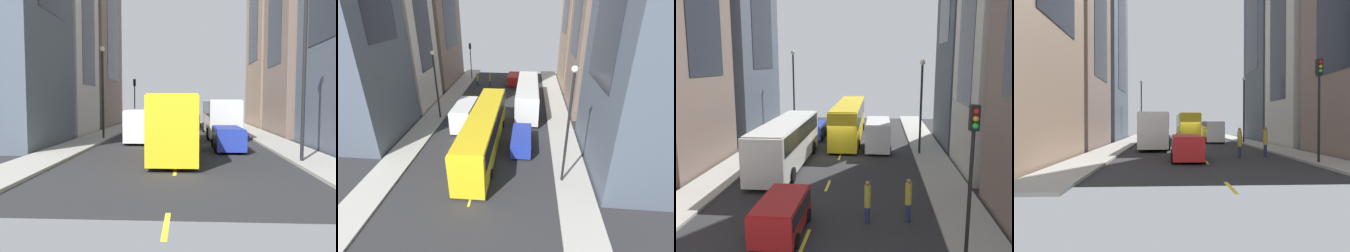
# 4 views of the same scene
# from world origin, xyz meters

# --- Properties ---
(ground_plane) EXTENTS (41.29, 41.29, 0.00)m
(ground_plane) POSITION_xyz_m (0.00, 0.00, 0.00)
(ground_plane) COLOR #28282B
(sidewalk_west) EXTENTS (2.65, 44.00, 0.15)m
(sidewalk_west) POSITION_xyz_m (-7.32, 0.00, 0.07)
(sidewalk_west) COLOR #9E9B93
(sidewalk_west) RESTS_ON ground
(sidewalk_east) EXTENTS (2.65, 44.00, 0.15)m
(sidewalk_east) POSITION_xyz_m (7.32, 0.00, 0.07)
(sidewalk_east) COLOR #9E9B93
(sidewalk_east) RESTS_ON ground
(lane_stripe_1) EXTENTS (0.16, 2.00, 0.01)m
(lane_stripe_1) POSITION_xyz_m (0.00, -14.00, 0.01)
(lane_stripe_1) COLOR yellow
(lane_stripe_1) RESTS_ON ground
(lane_stripe_2) EXTENTS (0.16, 2.00, 0.01)m
(lane_stripe_2) POSITION_xyz_m (0.00, -7.00, 0.01)
(lane_stripe_2) COLOR yellow
(lane_stripe_2) RESTS_ON ground
(lane_stripe_3) EXTENTS (0.16, 2.00, 0.01)m
(lane_stripe_3) POSITION_xyz_m (0.00, 0.00, 0.01)
(lane_stripe_3) COLOR yellow
(lane_stripe_3) RESTS_ON ground
(lane_stripe_4) EXTENTS (0.16, 2.00, 0.01)m
(lane_stripe_4) POSITION_xyz_m (0.00, 7.00, 0.01)
(lane_stripe_4) COLOR yellow
(lane_stripe_4) RESTS_ON ground
(lane_stripe_5) EXTENTS (0.16, 2.00, 0.01)m
(lane_stripe_5) POSITION_xyz_m (0.00, 14.00, 0.01)
(lane_stripe_5) COLOR yellow
(lane_stripe_5) RESTS_ON ground
(lane_stripe_6) EXTENTS (0.16, 2.00, 0.01)m
(lane_stripe_6) POSITION_xyz_m (0.00, 21.00, 0.01)
(lane_stripe_6) COLOR yellow
(lane_stripe_6) RESTS_ON ground
(city_bus_white) EXTENTS (2.81, 11.98, 3.35)m
(city_bus_white) POSITION_xyz_m (-3.60, -2.88, 2.01)
(city_bus_white) COLOR silver
(city_bus_white) RESTS_ON ground
(streetcar_yellow) EXTENTS (2.70, 14.33, 3.59)m
(streetcar_yellow) POSITION_xyz_m (0.14, 7.37, 2.13)
(streetcar_yellow) COLOR yellow
(streetcar_yellow) RESTS_ON ground
(delivery_van_white) EXTENTS (2.26, 5.27, 2.58)m
(delivery_van_white) POSITION_xyz_m (3.04, 2.89, 1.51)
(delivery_van_white) COLOR white
(delivery_van_white) RESTS_ON ground
(car_red_0) EXTENTS (2.07, 4.04, 1.63)m
(car_red_0) POSITION_xyz_m (-1.17, -13.39, 0.96)
(car_red_0) COLOR red
(car_red_0) RESTS_ON ground
(car_blue_1) EXTENTS (1.96, 4.56, 1.51)m
(car_blue_1) POSITION_xyz_m (-3.24, 7.00, 0.90)
(car_blue_1) COLOR #2338AD
(car_blue_1) RESTS_ON ground
(pedestrian_waiting_curb) EXTENTS (0.31, 0.31, 2.10)m
(pedestrian_waiting_curb) POSITION_xyz_m (2.62, -12.03, 1.13)
(pedestrian_waiting_curb) COLOR navy
(pedestrian_waiting_curb) RESTS_ON ground
(pedestrian_crossing_mid) EXTENTS (0.32, 0.32, 2.16)m
(pedestrian_crossing_mid) POSITION_xyz_m (4.56, -11.69, 1.17)
(pedestrian_crossing_mid) COLOR navy
(pedestrian_crossing_mid) RESTS_ON ground
(traffic_light_near_corner) EXTENTS (0.32, 0.44, 6.00)m
(traffic_light_near_corner) POSITION_xyz_m (6.40, -15.54, 4.31)
(traffic_light_near_corner) COLOR black
(traffic_light_near_corner) RESTS_ON ground
(streetlamp_near) EXTENTS (0.44, 0.44, 8.69)m
(streetlamp_near) POSITION_xyz_m (-6.50, 11.74, 5.34)
(streetlamp_near) COLOR black
(streetlamp_near) RESTS_ON ground
(streetlamp_far) EXTENTS (0.44, 0.44, 7.64)m
(streetlamp_far) POSITION_xyz_m (6.50, 1.30, 4.78)
(streetlamp_far) COLOR black
(streetlamp_far) RESTS_ON ground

